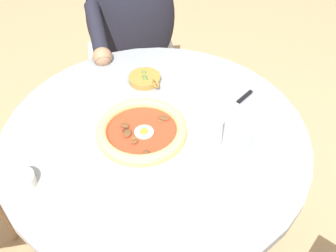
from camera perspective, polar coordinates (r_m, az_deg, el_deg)
ground_plane at (r=1.66m, az=-1.40°, el=-19.05°), size 6.00×6.00×0.02m
dining_table at (r=1.20m, az=-1.85°, el=-7.03°), size 0.89×0.89×0.73m
pizza_on_plate at (r=1.03m, az=-4.11°, el=-0.82°), size 0.30×0.30×0.04m
water_glass at (r=1.00m, az=10.69°, el=-1.51°), size 0.07×0.07×0.09m
steak_knife at (r=1.17m, az=11.04°, el=3.74°), size 0.02×0.20×0.01m
ramekin_capers at (r=0.99m, az=-22.10°, el=-7.90°), size 0.07×0.07×0.03m
olive_pan at (r=1.23m, az=-3.62°, el=7.40°), size 0.13×0.11×0.04m
fork_utensil at (r=0.90m, az=8.01°, el=-12.62°), size 0.15×0.13×0.00m
diner_person at (r=1.72m, az=-5.37°, el=10.36°), size 0.43×0.54×1.17m
cafe_chair_diner at (r=1.84m, az=-5.80°, el=12.84°), size 0.59×0.59×0.85m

